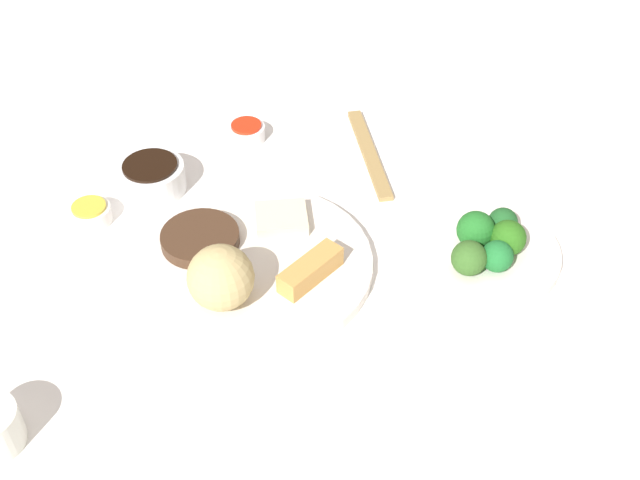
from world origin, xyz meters
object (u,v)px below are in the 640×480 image
object	(u,v)px
main_plate	(255,265)
sauce_ramekin_sweet_and_sour	(247,133)
soy_sauce_bowl	(152,178)
chopsticks_pair	(369,153)
sauce_ramekin_hot_mustard	(91,214)
broccoli_plate	(479,252)

from	to	relation	value
main_plate	sauce_ramekin_sweet_and_sour	bearing A→B (deg)	104.58
soy_sauce_bowl	chopsticks_pair	world-z (taller)	soy_sauce_bowl
soy_sauce_bowl	sauce_ramekin_hot_mustard	size ratio (longest dim) A/B	1.67
main_plate	sauce_ramekin_sweet_and_sour	xyz separation A→B (m)	(-0.07, 0.27, 0.00)
sauce_ramekin_sweet_and_sour	chopsticks_pair	size ratio (longest dim) A/B	0.26
sauce_ramekin_sweet_and_sour	sauce_ramekin_hot_mustard	bearing A→B (deg)	-127.43
main_plate	broccoli_plate	world-z (taller)	main_plate
sauce_ramekin_hot_mustard	chopsticks_pair	bearing A→B (deg)	29.85
broccoli_plate	chopsticks_pair	distance (m)	0.25
main_plate	sauce_ramekin_hot_mustard	world-z (taller)	sauce_ramekin_hot_mustard
main_plate	sauce_ramekin_hot_mustard	size ratio (longest dim) A/B	5.36
main_plate	chopsticks_pair	distance (m)	0.29
soy_sauce_bowl	sauce_ramekin_hot_mustard	distance (m)	0.10
sauce_ramekin_sweet_and_sour	chopsticks_pair	distance (m)	0.19
soy_sauce_bowl	sauce_ramekin_hot_mustard	xyz separation A→B (m)	(-0.06, -0.08, -0.01)
sauce_ramekin_sweet_and_sour	chopsticks_pair	bearing A→B (deg)	-4.16
main_plate	chopsticks_pair	bearing A→B (deg)	65.88
broccoli_plate	soy_sauce_bowl	world-z (taller)	soy_sauce_bowl
broccoli_plate	sauce_ramekin_sweet_and_sour	world-z (taller)	sauce_ramekin_sweet_and_sour
broccoli_plate	sauce_ramekin_hot_mustard	xyz separation A→B (m)	(-0.52, -0.01, 0.00)
broccoli_plate	sauce_ramekin_hot_mustard	size ratio (longest dim) A/B	3.70
chopsticks_pair	broccoli_plate	bearing A→B (deg)	-49.71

